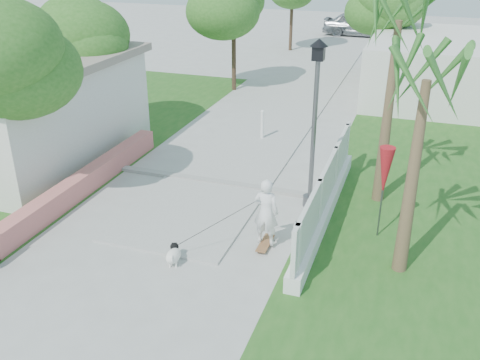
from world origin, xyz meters
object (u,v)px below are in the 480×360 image
at_px(street_lamp, 314,120).
at_px(dog, 174,254).
at_px(bollard, 262,124).
at_px(patio_umbrella, 385,172).
at_px(parked_car, 359,24).
at_px(skateboarder, 228,221).

relative_size(street_lamp, dog, 7.13).
bearing_deg(bollard, patio_umbrella, -50.09).
xyz_separation_m(street_lamp, patio_umbrella, (1.90, -1.00, -0.74)).
bearing_deg(street_lamp, parked_car, 95.00).
bearing_deg(dog, street_lamp, 40.50).
bearing_deg(street_lamp, patio_umbrella, -27.76).
distance_m(bollard, skateboarder, 7.44).
bearing_deg(parked_car, bollard, -179.61).
bearing_deg(dog, patio_umbrella, 14.91).
xyz_separation_m(bollard, skateboarder, (1.39, -7.30, 0.18)).
distance_m(street_lamp, dog, 4.87).
height_order(bollard, dog, bollard).
xyz_separation_m(street_lamp, bollard, (-2.70, 4.50, -1.84)).
bearing_deg(patio_umbrella, parked_car, 98.67).
distance_m(skateboarder, parked_car, 29.72).
xyz_separation_m(patio_umbrella, skateboarder, (-3.21, -1.80, -0.92)).
height_order(patio_umbrella, skateboarder, patio_umbrella).
bearing_deg(street_lamp, bollard, 120.96).
height_order(patio_umbrella, dog, patio_umbrella).
bearing_deg(skateboarder, bollard, -76.73).
xyz_separation_m(bollard, parked_car, (0.35, 22.40, 0.26)).
distance_m(street_lamp, skateboarder, 3.51).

